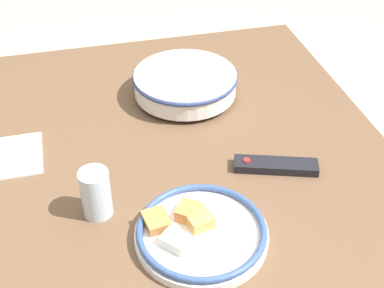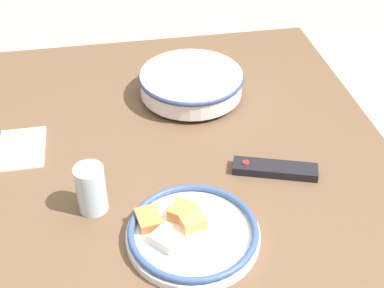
# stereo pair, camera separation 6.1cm
# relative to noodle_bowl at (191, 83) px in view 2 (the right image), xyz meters

# --- Properties ---
(dining_table) EXTENTS (1.19, 1.02, 0.76)m
(dining_table) POSITION_rel_noodle_bowl_xyz_m (0.24, -0.08, -0.13)
(dining_table) COLOR brown
(dining_table) RESTS_ON ground_plane
(noodle_bowl) EXTENTS (0.28, 0.28, 0.07)m
(noodle_bowl) POSITION_rel_noodle_bowl_xyz_m (0.00, 0.00, 0.00)
(noodle_bowl) COLOR silver
(noodle_bowl) RESTS_ON dining_table
(food_plate) EXTENTS (0.26, 0.26, 0.04)m
(food_plate) POSITION_rel_noodle_bowl_xyz_m (0.50, -0.09, -0.02)
(food_plate) COLOR white
(food_plate) RESTS_ON dining_table
(tv_remote) EXTENTS (0.10, 0.19, 0.02)m
(tv_remote) POSITION_rel_noodle_bowl_xyz_m (0.34, 0.13, -0.03)
(tv_remote) COLOR black
(tv_remote) RESTS_ON dining_table
(drinking_glass) EXTENTS (0.06, 0.06, 0.11)m
(drinking_glass) POSITION_rel_noodle_bowl_xyz_m (0.38, -0.28, 0.01)
(drinking_glass) COLOR silver
(drinking_glass) RESTS_ON dining_table
(folded_napkin) EXTENTS (0.15, 0.11, 0.01)m
(folded_napkin) POSITION_rel_noodle_bowl_xyz_m (0.16, -0.44, -0.04)
(folded_napkin) COLOR white
(folded_napkin) RESTS_ON dining_table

